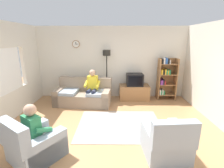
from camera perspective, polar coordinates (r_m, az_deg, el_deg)
ground_plane at (r=4.30m, az=-0.46°, el=-15.88°), size 12.00×12.00×0.00m
back_wall_assembly at (r=6.40m, az=-0.10°, el=7.46°), size 6.20×0.17×2.70m
couch at (r=5.86m, az=-9.93°, el=-3.96°), size 1.98×1.08×0.90m
tv_stand at (r=6.29m, az=7.69°, el=-2.86°), size 1.10×0.56×0.56m
tv at (r=6.13m, az=7.88°, el=1.51°), size 0.60×0.49×0.44m
bookshelf at (r=6.45m, az=18.14°, el=2.21°), size 0.68×0.36×1.58m
floor_lamp at (r=6.08m, az=-1.87°, el=7.98°), size 0.28×0.28×1.85m
armchair_near_window at (r=3.62m, az=-25.32°, el=-18.68°), size 1.16×1.18×0.90m
armchair_near_bookshelf at (r=3.55m, az=18.09°, el=-18.58°), size 0.86×0.94×0.90m
area_rug at (r=4.53m, az=2.66°, el=-14.04°), size 2.20×1.70×0.01m
person_on_couch at (r=5.59m, az=-6.95°, el=-0.64°), size 0.54×0.57×1.24m
person_in_left_armchair at (r=3.49m, az=-24.62°, el=-13.83°), size 0.61×0.64×1.12m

